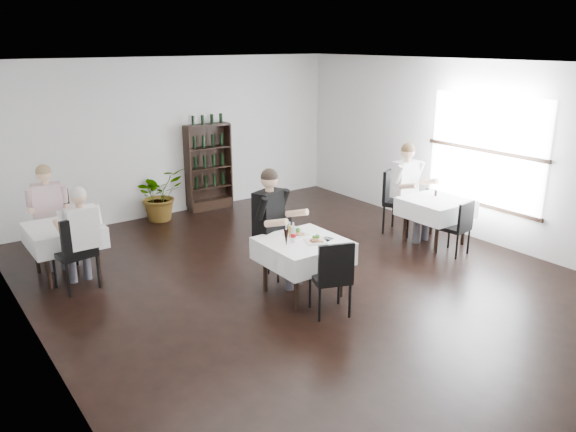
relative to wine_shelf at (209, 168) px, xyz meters
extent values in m
plane|color=black|center=(-0.60, -4.31, -0.85)|extent=(9.00, 9.00, 0.00)
plane|color=white|center=(-0.60, -4.31, 2.15)|extent=(9.00, 9.00, 0.00)
plane|color=white|center=(-0.60, 0.19, 0.65)|extent=(7.00, 0.00, 7.00)
plane|color=white|center=(-4.10, -4.31, 0.65)|extent=(0.00, 9.00, 9.00)
plane|color=white|center=(2.90, -4.31, 0.65)|extent=(0.00, 9.00, 9.00)
cube|color=white|center=(2.88, -4.31, 0.70)|extent=(0.03, 2.20, 1.80)
cube|color=black|center=(2.86, -4.31, -0.22)|extent=(0.05, 2.30, 0.06)
cube|color=black|center=(0.00, 0.01, -0.75)|extent=(0.90, 0.28, 0.20)
cylinder|color=black|center=(-1.27, -4.68, -0.49)|extent=(0.06, 0.06, 0.71)
cylinder|color=black|center=(-1.27, -3.95, -0.49)|extent=(0.06, 0.06, 0.71)
cylinder|color=black|center=(-0.53, -4.68, -0.49)|extent=(0.06, 0.06, 0.71)
cylinder|color=black|center=(-0.53, -3.95, -0.49)|extent=(0.06, 0.06, 0.71)
cube|color=black|center=(-0.90, -4.31, -0.12)|extent=(0.85, 0.85, 0.04)
cube|color=white|center=(-0.90, -4.31, -0.23)|extent=(1.03, 1.03, 0.30)
cylinder|color=black|center=(-3.64, -2.15, -0.49)|extent=(0.06, 0.06, 0.71)
cylinder|color=black|center=(-3.64, -1.47, -0.49)|extent=(0.06, 0.06, 0.71)
cylinder|color=black|center=(-2.96, -2.15, -0.49)|extent=(0.06, 0.06, 0.71)
cylinder|color=black|center=(-2.96, -1.47, -0.49)|extent=(0.06, 0.06, 0.71)
cube|color=black|center=(-3.30, -1.81, -0.12)|extent=(0.80, 0.80, 0.04)
cube|color=white|center=(-3.30, -1.81, -0.23)|extent=(0.98, 0.98, 0.30)
cylinder|color=black|center=(1.76, -4.35, -0.49)|extent=(0.06, 0.06, 0.71)
cylinder|color=black|center=(1.76, -3.67, -0.49)|extent=(0.06, 0.06, 0.71)
cylinder|color=black|center=(2.44, -4.35, -0.49)|extent=(0.06, 0.06, 0.71)
cylinder|color=black|center=(2.44, -3.67, -0.49)|extent=(0.06, 0.06, 0.71)
cube|color=black|center=(2.10, -4.01, -0.12)|extent=(0.80, 0.80, 0.04)
cube|color=white|center=(2.10, -4.01, -0.23)|extent=(0.98, 0.98, 0.30)
imported|color=#225A1F|center=(-1.13, -0.11, -0.35)|extent=(1.06, 0.97, 1.00)
cylinder|color=black|center=(-0.96, -3.82, -0.65)|extent=(0.03, 0.03, 0.39)
cylinder|color=black|center=(-0.90, -3.48, -0.65)|extent=(0.03, 0.03, 0.39)
cylinder|color=black|center=(-0.62, -3.88, -0.65)|extent=(0.03, 0.03, 0.39)
cylinder|color=black|center=(-0.56, -3.54, -0.65)|extent=(0.03, 0.03, 0.39)
cube|color=black|center=(-0.76, -3.68, -0.43)|extent=(0.46, 0.46, 0.06)
cube|color=black|center=(-0.73, -3.50, -0.19)|extent=(0.40, 0.11, 0.43)
cylinder|color=black|center=(-0.70, -4.83, -0.62)|extent=(0.04, 0.04, 0.45)
cylinder|color=black|center=(-0.84, -5.20, -0.62)|extent=(0.04, 0.04, 0.45)
cylinder|color=black|center=(-1.07, -4.69, -0.62)|extent=(0.04, 0.04, 0.45)
cylinder|color=black|center=(-1.21, -5.06, -0.62)|extent=(0.04, 0.04, 0.45)
cube|color=black|center=(-0.96, -4.95, -0.37)|extent=(0.58, 0.58, 0.07)
cube|color=black|center=(-1.03, -5.14, -0.10)|extent=(0.44, 0.20, 0.49)
cylinder|color=black|center=(-3.52, -1.44, -0.59)|extent=(0.04, 0.04, 0.50)
cylinder|color=black|center=(-3.46, -1.00, -0.59)|extent=(0.04, 0.04, 0.50)
cylinder|color=black|center=(-3.09, -1.50, -0.59)|extent=(0.04, 0.04, 0.50)
cylinder|color=black|center=(-3.03, -1.06, -0.59)|extent=(0.04, 0.04, 0.50)
cube|color=black|center=(-3.28, -1.25, -0.31)|extent=(0.57, 0.57, 0.08)
cube|color=black|center=(-3.24, -1.02, -0.01)|extent=(0.51, 0.12, 0.55)
cylinder|color=black|center=(-3.15, -2.10, -0.60)|extent=(0.04, 0.04, 0.49)
cylinder|color=black|center=(-3.08, -2.52, -0.60)|extent=(0.04, 0.04, 0.49)
cylinder|color=black|center=(-3.56, -2.17, -0.60)|extent=(0.04, 0.04, 0.49)
cylinder|color=black|center=(-3.50, -2.59, -0.60)|extent=(0.04, 0.04, 0.49)
cube|color=black|center=(-3.32, -2.34, -0.33)|extent=(0.56, 0.56, 0.07)
cube|color=black|center=(-3.29, -2.56, -0.04)|extent=(0.49, 0.13, 0.53)
cylinder|color=black|center=(1.93, -3.58, -0.59)|extent=(0.04, 0.04, 0.51)
cylinder|color=black|center=(1.76, -3.17, -0.59)|extent=(0.04, 0.04, 0.51)
cylinder|color=black|center=(2.34, -3.41, -0.59)|extent=(0.04, 0.04, 0.51)
cylinder|color=black|center=(2.17, -3.00, -0.59)|extent=(0.04, 0.04, 0.51)
cube|color=black|center=(2.05, -3.29, -0.30)|extent=(0.67, 0.67, 0.08)
cube|color=black|center=(1.96, -3.08, 0.00)|extent=(0.49, 0.25, 0.55)
cylinder|color=black|center=(2.11, -4.32, -0.64)|extent=(0.03, 0.03, 0.41)
cylinder|color=black|center=(2.16, -4.67, -0.64)|extent=(0.03, 0.03, 0.41)
cylinder|color=black|center=(1.76, -4.37, -0.64)|extent=(0.03, 0.03, 0.41)
cylinder|color=black|center=(1.81, -4.72, -0.64)|extent=(0.03, 0.03, 0.41)
cube|color=black|center=(1.96, -4.52, -0.41)|extent=(0.46, 0.46, 0.06)
cube|color=black|center=(1.99, -4.71, -0.17)|extent=(0.41, 0.10, 0.44)
cube|color=#414148|center=(-1.04, -3.90, -0.21)|extent=(0.32, 0.50, 0.16)
cylinder|color=#414148|center=(-0.96, -4.09, -0.57)|extent=(0.12, 0.12, 0.56)
cube|color=#414148|center=(-0.83, -3.82, -0.21)|extent=(0.32, 0.50, 0.16)
cylinder|color=#414148|center=(-0.75, -4.01, -0.57)|extent=(0.12, 0.12, 0.56)
cube|color=black|center=(-1.01, -3.66, 0.16)|extent=(0.51, 0.40, 0.62)
cylinder|color=#D6A886|center=(-1.14, -4.04, 0.14)|extent=(0.21, 0.36, 0.18)
cylinder|color=#D6A886|center=(-0.66, -3.85, 0.14)|extent=(0.21, 0.36, 0.18)
sphere|color=#D6A886|center=(-1.00, -3.68, 0.64)|extent=(0.24, 0.24, 0.24)
sphere|color=black|center=(-1.00, -3.68, 0.67)|extent=(0.24, 0.24, 0.24)
cube|color=#414148|center=(-3.46, -1.31, -0.25)|extent=(0.21, 0.46, 0.15)
cylinder|color=#414148|center=(-3.49, -1.50, -0.59)|extent=(0.12, 0.12, 0.52)
cube|color=#414148|center=(-3.25, -1.34, -0.25)|extent=(0.21, 0.46, 0.15)
cylinder|color=#414148|center=(-3.28, -1.53, -0.59)|extent=(0.12, 0.12, 0.52)
cube|color=#C8A5A8|center=(-3.33, -1.13, 0.10)|extent=(0.46, 0.29, 0.59)
cylinder|color=#D6A886|center=(-3.61, -1.38, 0.08)|extent=(0.13, 0.34, 0.17)
cylinder|color=#D6A886|center=(-3.13, -1.45, 0.08)|extent=(0.13, 0.34, 0.17)
sphere|color=#D6A886|center=(-3.33, -1.15, 0.55)|extent=(0.22, 0.22, 0.22)
sphere|color=olive|center=(-3.33, -1.15, 0.58)|extent=(0.22, 0.22, 0.22)
cube|color=#414148|center=(-3.11, -2.30, -0.28)|extent=(0.15, 0.43, 0.14)
cylinder|color=#414148|center=(-3.12, -2.12, -0.60)|extent=(0.11, 0.11, 0.50)
cube|color=#414148|center=(-3.32, -2.30, -0.28)|extent=(0.15, 0.43, 0.14)
cylinder|color=#414148|center=(-3.32, -2.12, -0.60)|extent=(0.11, 0.11, 0.50)
cube|color=silver|center=(-3.21, -2.49, 0.06)|extent=(0.41, 0.23, 0.56)
cylinder|color=#D6A886|center=(-2.98, -2.22, 0.04)|extent=(0.08, 0.32, 0.16)
cylinder|color=#D6A886|center=(-3.45, -2.22, 0.04)|extent=(0.08, 0.32, 0.16)
sphere|color=#D6A886|center=(-3.21, -2.47, 0.48)|extent=(0.21, 0.21, 0.21)
sphere|color=beige|center=(-3.21, -2.47, 0.51)|extent=(0.21, 0.21, 0.21)
cube|color=#414148|center=(1.87, -3.63, -0.21)|extent=(0.17, 0.48, 0.16)
cylinder|color=#414148|center=(1.88, -3.83, -0.57)|extent=(0.12, 0.12, 0.56)
cube|color=#414148|center=(2.10, -3.62, -0.21)|extent=(0.17, 0.48, 0.16)
cylinder|color=#414148|center=(2.10, -3.83, -0.57)|extent=(0.12, 0.12, 0.56)
cube|color=silver|center=(1.98, -3.41, 0.16)|extent=(0.46, 0.26, 0.62)
cylinder|color=#D6A886|center=(1.73, -3.72, 0.14)|extent=(0.10, 0.35, 0.18)
cylinder|color=#D6A886|center=(2.25, -3.71, 0.14)|extent=(0.10, 0.35, 0.18)
sphere|color=#D6A886|center=(1.98, -3.43, 0.64)|extent=(0.24, 0.24, 0.24)
sphere|color=brown|center=(1.98, -3.43, 0.67)|extent=(0.24, 0.24, 0.24)
cube|color=white|center=(-0.85, -4.10, -0.07)|extent=(0.30, 0.30, 0.02)
cube|color=#562A18|center=(-0.89, -4.12, -0.04)|extent=(0.13, 0.12, 0.03)
sphere|color=#337B20|center=(-0.79, -4.06, -0.02)|extent=(0.07, 0.07, 0.07)
cube|color=#916542|center=(-0.83, -4.17, -0.05)|extent=(0.11, 0.09, 0.02)
cube|color=white|center=(-0.80, -4.46, -0.07)|extent=(0.34, 0.34, 0.02)
cube|color=#562A18|center=(-0.84, -4.48, -0.05)|extent=(0.12, 0.10, 0.03)
sphere|color=#337B20|center=(-0.74, -4.42, -0.03)|extent=(0.06, 0.06, 0.06)
cube|color=#916542|center=(-0.78, -4.52, -0.05)|extent=(0.12, 0.12, 0.02)
cone|color=black|center=(-1.21, -4.37, 0.04)|extent=(0.07, 0.07, 0.23)
cylinder|color=silver|center=(-1.21, -4.37, 0.18)|extent=(0.02, 0.02, 0.06)
cone|color=#B38F2E|center=(-1.05, -4.22, 0.03)|extent=(0.06, 0.06, 0.21)
cylinder|color=silver|center=(-1.05, -4.22, 0.16)|extent=(0.02, 0.02, 0.05)
cylinder|color=silver|center=(-1.04, -4.28, 0.03)|extent=(0.06, 0.06, 0.21)
cylinder|color=#B30A12|center=(-1.04, -4.28, 0.01)|extent=(0.07, 0.07, 0.05)
cylinder|color=silver|center=(-1.04, -4.28, 0.16)|extent=(0.03, 0.03, 0.05)
cube|color=black|center=(-0.62, -4.47, -0.07)|extent=(0.19, 0.16, 0.01)
cylinder|color=silver|center=(-0.64, -4.47, -0.06)|extent=(0.06, 0.17, 0.01)
cylinder|color=silver|center=(-0.61, -4.47, -0.06)|extent=(0.07, 0.17, 0.01)
cylinder|color=black|center=(2.25, -3.87, -0.02)|extent=(0.04, 0.04, 0.11)
camera|label=1|loc=(-5.12, -9.85, 2.45)|focal=35.00mm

